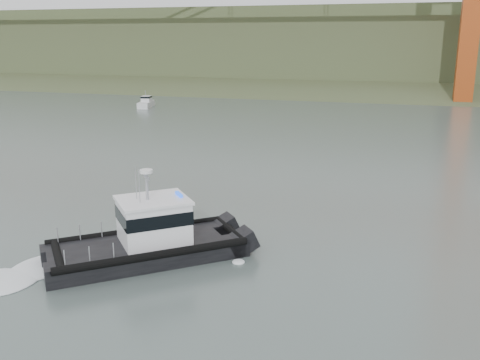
% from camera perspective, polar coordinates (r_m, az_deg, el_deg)
% --- Properties ---
extents(ground, '(400.00, 400.00, 0.00)m').
position_cam_1_polar(ground, '(27.71, -3.53, -8.25)').
color(ground, '#4E5D59').
rests_on(ground, ground).
extents(headlands, '(500.00, 105.36, 27.12)m').
position_cam_1_polar(headlands, '(149.59, 14.26, 12.99)').
color(headlands, '#40512E').
rests_on(headlands, ground).
extents(patrol_boat, '(9.88, 9.26, 4.83)m').
position_cam_1_polar(patrol_boat, '(27.47, -9.74, -5.93)').
color(patrol_boat, black).
rests_on(patrol_boat, ground).
extents(motorboat, '(2.88, 5.42, 2.84)m').
position_cam_1_polar(motorboat, '(88.88, -9.98, 8.10)').
color(motorboat, silver).
rests_on(motorboat, ground).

